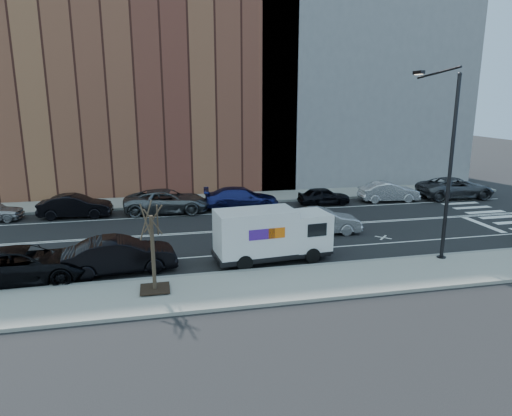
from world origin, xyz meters
name	(u,v)px	position (x,y,z in m)	size (l,w,h in m)	color
ground	(269,228)	(0.00, 0.00, 0.00)	(120.00, 120.00, 0.00)	black
sidewalk_near	(318,281)	(0.00, -8.80, 0.07)	(44.00, 3.60, 0.15)	gray
sidewalk_far	(243,198)	(0.00, 8.80, 0.07)	(44.00, 3.60, 0.15)	gray
curb_near	(305,267)	(0.00, -7.00, 0.08)	(44.00, 0.25, 0.17)	gray
curb_far	(247,202)	(0.00, 7.00, 0.08)	(44.00, 0.25, 0.17)	gray
crosswalk	(492,214)	(16.00, 0.00, 0.00)	(3.00, 14.00, 0.01)	white
road_markings	(269,228)	(0.00, 0.00, 0.00)	(40.00, 8.60, 0.01)	white
bldg_brick	(135,60)	(-8.00, 15.60, 11.00)	(26.00, 10.00, 22.00)	brown
bldg_concrete	(354,42)	(12.00, 15.60, 13.00)	(20.00, 10.00, 26.00)	slate
streetlight	(445,158)	(7.00, -6.91, 5.08)	(0.44, 4.02, 9.34)	black
street_tree	(153,261)	(-7.00, -8.40, 1.45)	(1.20, 1.20, 3.75)	black
fedex_van	(272,234)	(-1.31, -5.60, 1.39)	(5.94, 2.50, 2.64)	black
far_parked_b	(75,206)	(-12.17, 5.48, 0.78)	(1.65, 4.72, 1.56)	black
far_parked_c	(167,201)	(-6.07, 5.47, 0.82)	(2.73, 5.92, 1.65)	#575B60
far_parked_d	(241,198)	(-0.76, 5.46, 0.79)	(2.20, 5.42, 1.57)	navy
far_parked_e	(324,196)	(5.60, 5.40, 0.67)	(1.57, 3.91, 1.33)	black
far_parked_f	(389,192)	(10.96, 5.40, 0.76)	(1.60, 4.60, 1.51)	silver
far_parked_g	(455,188)	(16.80, 5.33, 0.83)	(2.77, 6.00, 1.67)	#414347
driving_sedan	(322,221)	(2.80, -1.70, 0.75)	(1.60, 4.58, 1.51)	#AFAFB4
near_parked_rear_a	(120,255)	(-8.52, -5.60, 0.83)	(1.76, 5.05, 1.66)	black
near_parked_rear_b	(25,264)	(-12.56, -5.80, 0.78)	(2.60, 5.63, 1.56)	black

